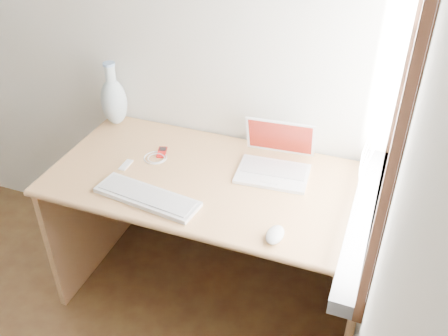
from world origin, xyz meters
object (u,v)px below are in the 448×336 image
at_px(desk, 219,205).
at_px(external_keyboard, 147,197).
at_px(vase, 114,100).
at_px(laptop, 276,161).

xyz_separation_m(desk, external_keyboard, (-0.20, -0.32, 0.23)).
height_order(desk, external_keyboard, external_keyboard).
bearing_deg(vase, laptop, -7.92).
height_order(desk, vase, vase).
distance_m(laptop, vase, 0.90).
relative_size(desk, external_keyboard, 3.05).
relative_size(laptop, external_keyboard, 0.70).
xyz_separation_m(laptop, external_keyboard, (-0.44, -0.39, -0.04)).
xyz_separation_m(laptop, vase, (-0.88, 0.12, 0.09)).
bearing_deg(external_keyboard, laptop, 48.57).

